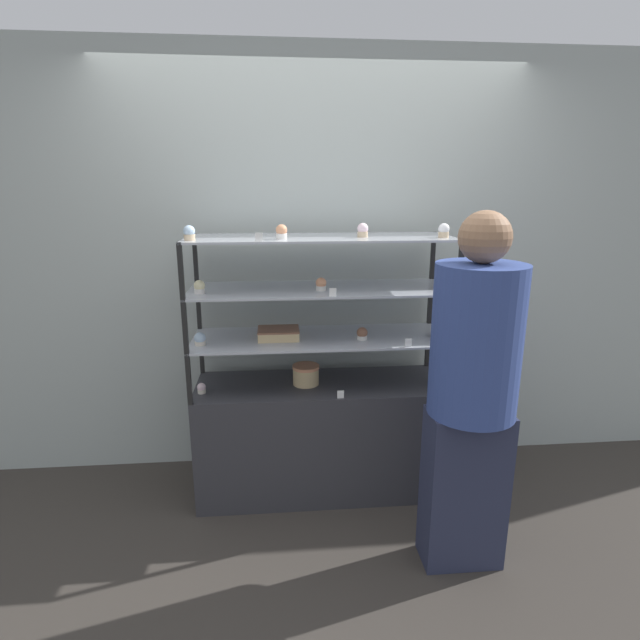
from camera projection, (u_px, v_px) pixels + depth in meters
ground_plane at (320, 486)px, 3.09m from camera, size 20.00×20.00×0.00m
back_wall at (315, 268)px, 3.14m from camera, size 8.00×0.05×2.60m
display_base at (320, 436)px, 3.01m from camera, size 1.44×0.49×0.68m
display_riser_lower at (320, 339)px, 2.85m from camera, size 1.44×0.49×0.28m
display_riser_middle at (320, 291)px, 2.78m from camera, size 1.44×0.49×0.28m
display_riser_upper at (320, 240)px, 2.70m from camera, size 1.44×0.49×0.28m
layer_cake_centerpiece at (306, 375)px, 2.89m from camera, size 0.16×0.16×0.11m
sheet_cake_frosted at (279, 333)px, 2.81m from camera, size 0.23×0.18×0.06m
cupcake_0 at (202, 388)px, 2.77m from camera, size 0.05×0.05×0.06m
cupcake_1 at (433, 378)px, 2.92m from camera, size 0.05×0.05×0.06m
price_tag_0 at (341, 394)px, 2.70m from camera, size 0.04×0.00×0.04m
cupcake_2 at (200, 339)px, 2.69m from camera, size 0.06×0.06×0.07m
cupcake_3 at (362, 334)px, 2.79m from camera, size 0.06×0.06×0.07m
cupcake_4 at (437, 331)px, 2.85m from camera, size 0.06×0.06×0.07m
price_tag_1 at (408, 343)px, 2.66m from camera, size 0.04×0.00×0.04m
cupcake_5 at (199, 287)px, 2.62m from camera, size 0.06×0.06×0.07m
cupcake_6 at (322, 284)px, 2.70m from camera, size 0.06×0.06×0.07m
cupcake_7 at (441, 282)px, 2.76m from camera, size 0.06×0.06×0.07m
price_tag_2 at (333, 292)px, 2.55m from camera, size 0.04×0.00×0.04m
cupcake_8 at (189, 233)px, 2.51m from camera, size 0.06×0.06×0.07m
cupcake_9 at (282, 232)px, 2.57m from camera, size 0.06×0.06×0.07m
cupcake_10 at (363, 230)px, 2.67m from camera, size 0.06×0.06×0.07m
cupcake_11 at (444, 231)px, 2.65m from camera, size 0.06×0.06×0.07m
price_tag_3 at (259, 237)px, 2.45m from camera, size 0.04×0.00×0.04m
customer_figure at (472, 388)px, 2.26m from camera, size 0.40×0.40×1.70m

